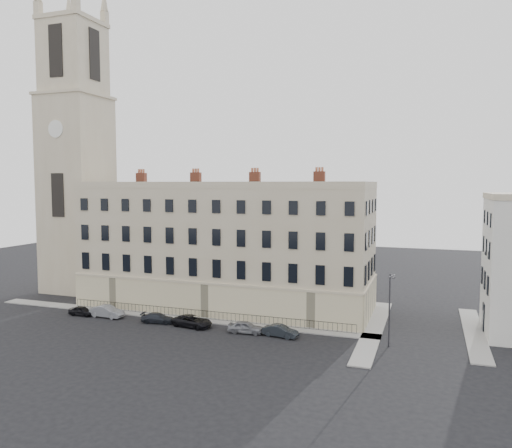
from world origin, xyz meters
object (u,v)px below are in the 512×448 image
Objects in this scene: car_a at (82,311)px; car_b at (107,311)px; car_d at (192,321)px; car_e at (246,327)px; car_c at (158,318)px; car_f at (280,331)px; streetlamp at (390,307)px.

car_b is at bearing -86.10° from car_a.
car_d is 6.31m from car_e.
car_d reaches higher than car_c.
car_d is 1.20× the size of car_e.
car_f is at bearing -91.87° from car_a.
streetlamp is at bearing -81.13° from car_d.
car_e is at bearing -83.73° from car_d.
car_f is 11.19m from streetlamp.
car_e reaches higher than car_f.
streetlamp is (31.96, -0.07, 3.22)m from car_b.
car_f is at bearing -88.61° from car_b.
car_e is (6.30, -0.25, 0.01)m from car_d.
car_e is at bearing -91.91° from car_a.
car_a is 0.86× the size of car_e.
car_e is at bearing -100.58° from car_c.
car_d is at bearing -88.36° from car_b.
car_a is 0.87× the size of car_f.
car_e is at bearing -159.37° from streetlamp.
car_e is (20.76, -0.12, 0.09)m from car_a.
car_a is at bearing 84.85° from car_e.
car_f is at bearing -94.92° from car_e.
car_a is at bearing 82.48° from car_c.
car_b is 1.13× the size of car_f.
car_e is (17.50, -0.44, -0.05)m from car_b.
car_b is 11.20m from car_d.
car_b is at bearing 97.32° from car_f.
car_b is 1.11× the size of car_e.
car_e is 0.53× the size of streetlamp.
streetlamp reaches higher than car_f.
streetlamp is (20.76, 0.12, 3.29)m from car_d.
car_a is 0.84× the size of car_c.
streetlamp is at bearing -87.53° from car_b.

